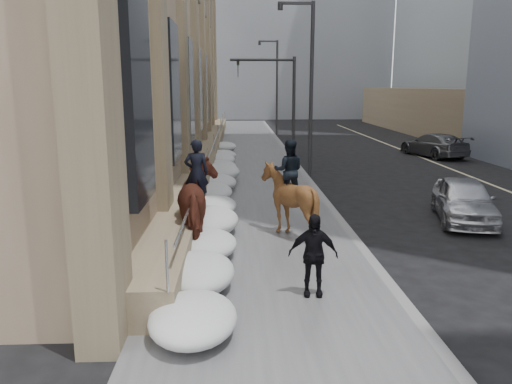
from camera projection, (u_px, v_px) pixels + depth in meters
The scene contains 16 objects.
ground at pixel (268, 292), 10.48m from camera, with size 140.00×140.00×0.00m, color black.
sidewalk at pixel (253, 191), 20.24m from camera, with size 5.00×80.00×0.12m, color #49494C.
curb at pixel (317, 190), 20.34m from camera, with size 0.24×80.00×0.12m, color slate.
lane_line at pixel (505, 190), 20.66m from camera, with size 0.15×70.00×0.01m, color #BFB78C.
limestone_building at pixel (153, 1), 27.92m from camera, with size 6.10×44.00×18.00m.
bg_building_mid at pixel (270, 11), 66.33m from camera, with size 30.00×12.00×28.00m, color slate.
bg_building_far at pixel (202, 48), 78.50m from camera, with size 24.00×12.00×20.00m, color gray.
streetlight_mid at pixel (308, 78), 23.31m from camera, with size 1.71×0.24×8.00m.
streetlight_far at pixel (275, 82), 42.85m from camera, with size 1.71×0.24×8.00m.
traffic_signal at pixel (279, 89), 31.22m from camera, with size 4.10×0.22×6.00m.
snow_bank at pixel (216, 191), 18.25m from camera, with size 1.70×18.10×0.76m.
mounted_horse_left at pixel (201, 202), 12.96m from camera, with size 1.63×2.82×2.78m.
mounted_horse_right at pixel (289, 196), 13.90m from camera, with size 1.81×1.99×2.67m.
pedestrian at pixel (313, 255), 9.90m from camera, with size 0.98×0.41×1.68m, color black.
car_silver at pixel (464, 200), 15.85m from camera, with size 1.64×4.09×1.39m, color silver.
car_grey at pixel (434, 145), 30.27m from camera, with size 2.00×4.92×1.43m, color #525459.
Camera 1 is at (-0.64, -9.79, 4.25)m, focal length 35.00 mm.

